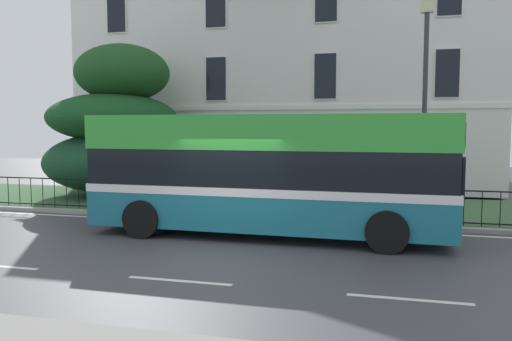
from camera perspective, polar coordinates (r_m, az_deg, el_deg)
ground_plane at (r=12.31m, az=-3.09°, el=-8.30°), size 60.00×56.00×0.18m
georgian_townhouse at (r=26.45m, az=4.03°, el=11.75°), size 18.62×10.33×11.60m
iron_verge_railing at (r=15.63m, az=-3.57°, el=-3.09°), size 17.22×0.04×0.97m
evergreen_tree at (r=20.82m, az=-15.30°, el=4.43°), size 5.24×5.24×5.84m
single_decker_bus at (r=13.16m, az=1.47°, el=-0.22°), size 9.12×2.75×3.08m
street_lamp_post at (r=15.90m, az=18.15°, el=8.09°), size 0.36×0.24×6.28m
litter_bin at (r=15.70m, az=1.04°, el=-2.70°), size 0.53×0.53×1.18m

